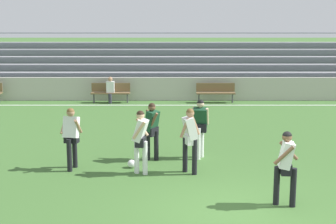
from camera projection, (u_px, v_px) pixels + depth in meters
ground_plane at (237, 213)px, 10.42m from camera, size 160.00×160.00×0.00m
field_line_sideline at (199, 105)px, 22.78m from camera, size 44.00×0.12×0.01m
sideline_wall at (198, 89)px, 23.98m from camera, size 48.00×0.16×1.10m
bleacher_stand at (215, 66)px, 26.85m from camera, size 27.54×4.84×3.02m
bench_near_bin at (215, 91)px, 23.39m from camera, size 1.80×0.40×0.90m
bench_far_left at (110, 91)px, 23.39m from camera, size 1.80×0.40×0.90m
spectator_seated at (110, 88)px, 23.25m from camera, size 0.36×0.42×1.21m
player_dark_wide_right at (152, 126)px, 14.03m from camera, size 0.47×0.61×1.63m
player_white_on_ball at (140, 137)px, 12.79m from camera, size 0.45×0.53×1.66m
player_white_deep_cover at (286, 162)px, 10.64m from camera, size 0.62×0.49×1.64m
player_white_overlapping at (71, 133)px, 13.17m from camera, size 0.56×0.56×1.65m
player_dark_wide_left at (200, 124)px, 14.19m from camera, size 0.50×0.43×1.70m
player_white_challenging at (190, 135)px, 12.84m from camera, size 0.55×0.46×1.70m
soccer_ball at (131, 164)px, 13.47m from camera, size 0.22×0.22×0.22m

